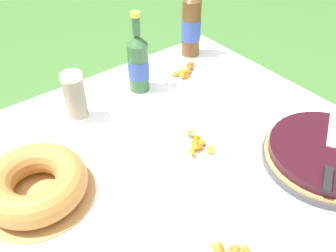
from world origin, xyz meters
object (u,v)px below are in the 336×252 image
cider_bottle_amber (191,24)px  bundt_cake (35,184)px  snack_plate_near (197,146)px  cup_stack (75,97)px  snack_plate_left (234,252)px  serving_knife (330,153)px  cider_bottle_green (138,63)px  berry_tart (328,155)px  snack_plate_far (183,72)px

cider_bottle_amber → bundt_cake: bearing=-157.4°
bundt_cake → snack_plate_near: bearing=-14.9°
cup_stack → snack_plate_left: bearing=-86.8°
cup_stack → snack_plate_left: size_ratio=0.87×
serving_knife → bundt_cake: bearing=119.6°
serving_knife → cider_bottle_green: 0.71m
serving_knife → cup_stack: cup_stack is taller
cup_stack → bundt_cake: bearing=-135.7°
berry_tart → snack_plate_left: (-0.45, -0.05, -0.02)m
berry_tart → serving_knife: (-0.03, -0.01, 0.04)m
berry_tart → serving_knife: size_ratio=1.13×
cider_bottle_green → snack_plate_far: bearing=-7.6°
serving_knife → snack_plate_near: serving_knife is taller
cider_bottle_green → cider_bottle_amber: bearing=15.2°
serving_knife → bundt_cake: size_ratio=1.08×
berry_tart → snack_plate_far: size_ratio=1.99×
snack_plate_left → snack_plate_far: size_ratio=1.06×
serving_knife → snack_plate_far: serving_knife is taller
snack_plate_left → cup_stack: bearing=93.2°
cider_bottle_green → snack_plate_far: size_ratio=1.58×
serving_knife → snack_plate_far: bearing=60.0°
berry_tart → cider_bottle_green: size_ratio=1.26×
berry_tart → cider_bottle_green: 0.71m
serving_knife → cider_bottle_green: bearing=75.8°
cider_bottle_amber → serving_knife: bearing=-100.3°
bundt_cake → snack_plate_near: 0.49m
berry_tart → cup_stack: size_ratio=2.17×
bundt_cake → snack_plate_left: bundt_cake is taller
serving_knife → cider_bottle_amber: cider_bottle_amber is taller
berry_tart → snack_plate_near: (-0.27, 0.28, -0.02)m
berry_tart → bundt_cake: size_ratio=1.23×
serving_knife → snack_plate_left: serving_knife is taller
cider_bottle_green → cider_bottle_amber: 0.34m
cider_bottle_amber → snack_plate_far: 0.22m
bundt_cake → cider_bottle_green: bearing=26.9°
serving_knife → snack_plate_near: bearing=99.2°
serving_knife → bundt_cake: 0.83m
cider_bottle_green → snack_plate_near: cider_bottle_green is taller
berry_tart → bundt_cake: 0.84m
bundt_cake → snack_plate_far: size_ratio=1.63×
snack_plate_left → cider_bottle_amber: bearing=55.3°
snack_plate_near → cup_stack: bearing=120.6°
berry_tart → cup_stack: 0.82m
berry_tart → snack_plate_near: bearing=133.1°
berry_tart → cider_bottle_amber: bearing=81.4°
cider_bottle_amber → snack_plate_near: (-0.38, -0.48, -0.13)m
cider_bottle_green → snack_plate_far: (0.19, -0.03, -0.10)m
bundt_cake → snack_plate_far: (0.71, 0.24, -0.03)m
snack_plate_left → snack_plate_far: (0.42, 0.70, 0.00)m
berry_tart → cider_bottle_green: (-0.22, 0.67, 0.08)m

